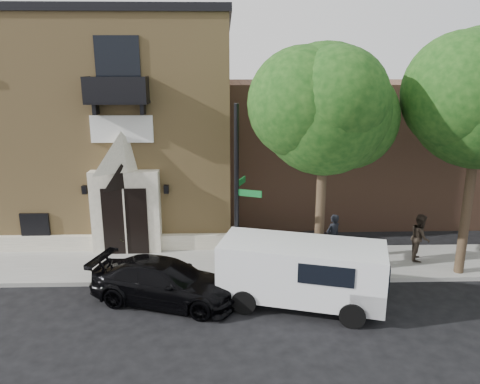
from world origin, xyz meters
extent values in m
plane|color=black|center=(0.00, 0.00, 0.00)|extent=(120.00, 120.00, 0.00)
cube|color=gray|center=(1.00, 1.50, 0.07)|extent=(42.00, 3.00, 0.15)
cube|color=#AA8750|center=(-3.00, 8.00, 4.50)|extent=(12.00, 10.00, 9.00)
cube|color=black|center=(-3.00, 8.00, 9.15)|extent=(12.20, 10.20, 0.30)
cube|color=white|center=(-3.00, 2.88, 0.45)|extent=(12.00, 0.30, 0.60)
cube|color=white|center=(-1.00, 2.75, 1.75)|extent=(2.60, 0.55, 3.20)
pyramid|color=white|center=(-1.00, 2.75, 4.10)|extent=(2.60, 0.55, 1.50)
cube|color=black|center=(-1.00, 2.46, 1.45)|extent=(1.70, 0.06, 2.60)
cube|color=white|center=(-1.00, 2.42, 1.45)|extent=(0.06, 0.04, 2.60)
cube|color=white|center=(-1.00, 2.94, 4.90)|extent=(2.30, 0.10, 1.00)
cube|color=black|center=(-1.00, 2.55, 5.90)|extent=(2.20, 0.90, 0.10)
cube|color=black|center=(-1.00, 2.12, 6.35)|extent=(2.20, 0.06, 0.90)
cube|color=black|center=(-2.05, 2.55, 6.35)|extent=(0.06, 0.90, 0.90)
cube|color=black|center=(0.05, 2.55, 6.35)|extent=(0.06, 0.90, 0.90)
cube|color=black|center=(-1.00, 2.97, 7.10)|extent=(1.60, 0.08, 2.20)
cube|color=black|center=(-4.60, 2.95, 1.15)|extent=(1.10, 0.10, 1.00)
cube|color=#EE2F05|center=(-4.60, 2.98, 1.15)|extent=(0.85, 0.06, 0.75)
cube|color=black|center=(-2.55, 2.88, 2.60)|extent=(0.18, 0.18, 0.32)
cube|color=black|center=(0.55, 2.88, 2.60)|extent=(0.18, 0.18, 0.32)
cube|color=brown|center=(12.00, 9.00, 3.20)|extent=(18.00, 8.00, 6.40)
cylinder|color=#38281C|center=(6.00, 0.45, 2.25)|extent=(0.32, 0.32, 4.20)
sphere|color=#113A0F|center=(6.00, 0.45, 5.82)|extent=(4.20, 4.20, 4.20)
sphere|color=#113A0F|center=(6.80, 0.75, 5.52)|extent=(3.36, 3.36, 3.36)
sphere|color=#113A0F|center=(5.30, 0.25, 6.02)|extent=(3.57, 3.57, 3.57)
sphere|color=#113A0F|center=(6.20, -0.25, 6.22)|extent=(3.15, 3.15, 3.15)
cylinder|color=#38281C|center=(11.00, 0.45, 2.36)|extent=(0.32, 0.32, 4.42)
sphere|color=#113A0F|center=(10.30, 0.25, 6.35)|extent=(3.82, 3.82, 3.83)
imported|color=black|center=(0.91, -1.11, 0.67)|extent=(4.99, 3.15, 1.35)
cube|color=white|center=(5.12, -1.44, 1.18)|extent=(5.26, 3.23, 1.67)
cube|color=white|center=(7.01, -1.97, 0.69)|extent=(1.48, 2.16, 0.69)
cube|color=black|center=(7.38, -2.08, 1.47)|extent=(0.74, 1.69, 0.69)
cube|color=black|center=(5.60, -2.60, 1.52)|extent=(1.52, 0.47, 0.59)
cylinder|color=black|center=(3.35, -1.91, 0.37)|extent=(0.78, 0.44, 0.75)
cylinder|color=black|center=(3.86, -0.11, 0.37)|extent=(0.78, 0.44, 0.75)
cylinder|color=black|center=(6.37, -2.76, 0.37)|extent=(0.78, 0.44, 0.75)
cylinder|color=black|center=(6.88, -0.97, 0.37)|extent=(0.78, 0.44, 0.75)
cylinder|color=black|center=(3.18, 0.20, 3.10)|extent=(0.16, 0.16, 5.89)
cube|color=#116127|center=(3.59, 0.04, 3.19)|extent=(0.79, 0.34, 0.22)
cube|color=#116127|center=(3.34, 0.61, 3.44)|extent=(0.34, 0.79, 0.22)
cylinder|color=#BE3709|center=(3.55, 0.57, 0.19)|extent=(0.39, 0.39, 0.09)
cylinder|color=#BE3709|center=(3.55, 0.57, 0.54)|extent=(0.28, 0.28, 0.60)
sphere|color=#BE3709|center=(3.55, 0.57, 0.87)|extent=(0.28, 0.28, 0.28)
cylinder|color=#BE3709|center=(3.55, 0.57, 0.59)|extent=(0.49, 0.13, 0.13)
cube|color=#0E361A|center=(5.53, 0.76, 0.71)|extent=(2.03, 1.42, 1.13)
cube|color=black|center=(5.53, 0.76, 1.33)|extent=(2.09, 1.48, 0.12)
imported|color=#516D2C|center=(-1.04, 2.71, 0.55)|extent=(0.89, 0.82, 0.81)
imported|color=black|center=(6.79, 1.73, 1.02)|extent=(0.76, 0.69, 1.75)
imported|color=#2B231C|center=(10.01, 1.58, 1.03)|extent=(0.91, 1.03, 1.76)
camera|label=1|loc=(2.86, -14.46, 7.18)|focal=35.00mm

